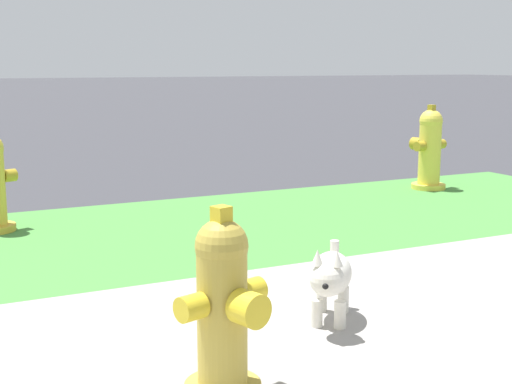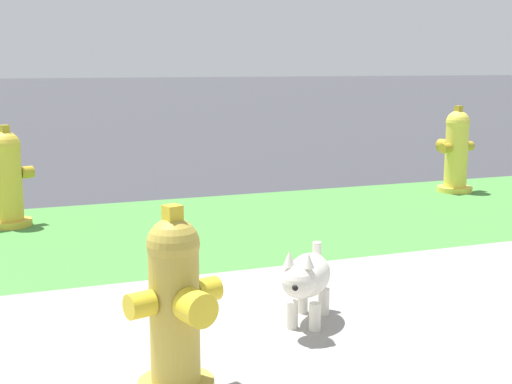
# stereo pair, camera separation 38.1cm
# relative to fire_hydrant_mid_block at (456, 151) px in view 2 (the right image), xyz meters

# --- Properties ---
(fire_hydrant_mid_block) EXTENTS (0.40, 0.37, 0.79)m
(fire_hydrant_mid_block) POSITION_rel_fire_hydrant_mid_block_xyz_m (0.00, 0.00, 0.00)
(fire_hydrant_mid_block) COLOR yellow
(fire_hydrant_mid_block) RESTS_ON ground
(fire_hydrant_far_end) EXTENTS (0.39, 0.36, 0.74)m
(fire_hydrant_far_end) POSITION_rel_fire_hydrant_mid_block_xyz_m (-3.90, -0.04, -0.03)
(fire_hydrant_far_end) COLOR gold
(fire_hydrant_far_end) RESTS_ON ground
(fire_hydrant_at_driveway) EXTENTS (0.37, 0.34, 0.69)m
(fire_hydrant_at_driveway) POSITION_rel_fire_hydrant_mid_block_xyz_m (-3.44, -3.09, -0.05)
(fire_hydrant_at_driveway) COLOR gold
(fire_hydrant_at_driveway) RESTS_ON ground
(small_white_dog) EXTENTS (0.37, 0.43, 0.39)m
(small_white_dog) POSITION_rel_fire_hydrant_mid_block_xyz_m (-2.73, -2.64, -0.16)
(small_white_dog) COLOR silver
(small_white_dog) RESTS_ON ground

